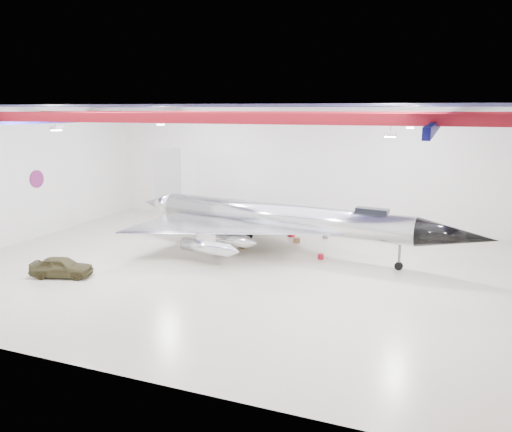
% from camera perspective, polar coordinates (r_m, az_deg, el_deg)
% --- Properties ---
extents(floor, '(40.00, 40.00, 0.00)m').
position_cam_1_polar(floor, '(34.78, -1.33, -6.01)').
color(floor, beige).
rests_on(floor, ground).
extents(wall_back, '(40.00, 0.00, 40.00)m').
position_cam_1_polar(wall_back, '(47.55, 5.61, 5.64)').
color(wall_back, silver).
rests_on(wall_back, floor).
extents(wall_left, '(0.00, 30.00, 30.00)m').
position_cam_1_polar(wall_left, '(45.04, -25.66, 4.14)').
color(wall_left, silver).
rests_on(wall_left, floor).
extents(ceiling, '(40.00, 40.00, 0.00)m').
position_cam_1_polar(ceiling, '(33.05, -1.43, 12.42)').
color(ceiling, '#0A0F38').
rests_on(ceiling, wall_back).
extents(ceiling_structure, '(39.50, 29.50, 1.08)m').
position_cam_1_polar(ceiling_structure, '(33.05, -1.42, 11.25)').
color(ceiling_structure, maroon).
rests_on(ceiling_structure, ceiling).
extents(wall_roundel, '(0.10, 1.50, 1.50)m').
position_cam_1_polar(wall_roundel, '(46.44, -23.77, 3.89)').
color(wall_roundel, '#B21414').
rests_on(wall_roundel, wall_left).
extents(jet_aircraft, '(28.28, 17.98, 7.72)m').
position_cam_1_polar(jet_aircraft, '(37.99, 2.64, -0.50)').
color(jet_aircraft, silver).
rests_on(jet_aircraft, floor).
extents(jeep, '(4.31, 2.72, 1.37)m').
position_cam_1_polar(jeep, '(35.31, -21.34, -5.43)').
color(jeep, '#3C381E').
rests_on(jeep, floor).
extents(crate_ply, '(0.72, 0.66, 0.40)m').
position_cam_1_polar(crate_ply, '(40.90, -1.37, -2.93)').
color(crate_ply, olive).
rests_on(crate_ply, floor).
extents(toolbox_red, '(0.63, 0.57, 0.36)m').
position_cam_1_polar(toolbox_red, '(43.28, 4.06, -2.14)').
color(toolbox_red, maroon).
rests_on(toolbox_red, floor).
extents(parts_bin, '(0.66, 0.60, 0.38)m').
position_cam_1_polar(parts_bin, '(41.47, 4.65, -2.77)').
color(parts_bin, olive).
rests_on(parts_bin, floor).
extents(crate_small, '(0.53, 0.48, 0.30)m').
position_cam_1_polar(crate_small, '(44.12, -4.71, -1.91)').
color(crate_small, '#59595B').
rests_on(crate_small, floor).
extents(tool_chest, '(0.53, 0.53, 0.39)m').
position_cam_1_polar(tool_chest, '(37.17, 7.41, -4.60)').
color(tool_chest, maroon).
rests_on(tool_chest, floor).
extents(oil_barrel, '(0.58, 0.49, 0.36)m').
position_cam_1_polar(oil_barrel, '(39.72, -1.60, -3.42)').
color(oil_barrel, olive).
rests_on(oil_barrel, floor).
extents(spares_box, '(0.60, 0.60, 0.41)m').
position_cam_1_polar(spares_box, '(43.02, 7.92, -2.28)').
color(spares_box, '#59595B').
rests_on(spares_box, floor).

